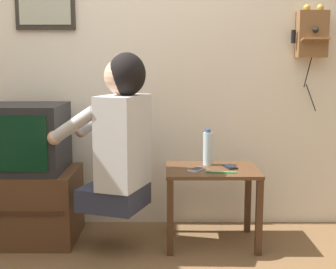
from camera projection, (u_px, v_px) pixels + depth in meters
wall_back at (135, 49)px, 3.33m from camera, size 6.80×0.05×2.55m
side_table at (211, 183)px, 3.04m from camera, size 0.60×0.46×0.50m
person at (119, 134)px, 2.84m from camera, size 0.63×0.54×0.96m
tv_stand at (26, 205)px, 3.13m from camera, size 0.67×0.51×0.47m
television at (23, 138)px, 3.06m from camera, size 0.52×0.50×0.44m
wall_phone_antique at (311, 34)px, 3.23m from camera, size 0.25×0.18×0.73m
cell_phone_held at (195, 169)px, 2.97m from camera, size 0.12×0.14×0.01m
cell_phone_spare at (229, 167)px, 3.05m from camera, size 0.09×0.14×0.01m
water_bottle at (207, 148)px, 3.11m from camera, size 0.06×0.06×0.24m
toothbrush at (218, 172)px, 2.90m from camera, size 0.19×0.03×0.02m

